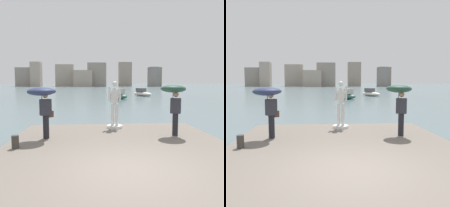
{
  "view_description": "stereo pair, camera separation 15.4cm",
  "coord_description": "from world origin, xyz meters",
  "views": [
    {
      "loc": [
        -0.86,
        -5.59,
        2.54
      ],
      "look_at": [
        0.0,
        4.96,
        1.55
      ],
      "focal_mm": 38.27,
      "sensor_mm": 36.0,
      "label": 1
    },
    {
      "loc": [
        -0.71,
        -5.6,
        2.54
      ],
      "look_at": [
        0.0,
        4.96,
        1.55
      ],
      "focal_mm": 38.27,
      "sensor_mm": 36.0,
      "label": 2
    }
  ],
  "objects": [
    {
      "name": "onlooker_right",
      "position": [
        2.33,
        3.56,
        1.99
      ],
      "size": [
        1.35,
        1.35,
        2.02
      ],
      "color": "black",
      "rests_on": "pier"
    },
    {
      "name": "statue_white_figure",
      "position": [
        0.14,
        5.16,
        1.3
      ],
      "size": [
        0.72,
        0.72,
        2.14
      ],
      "color": "silver",
      "rests_on": "pier"
    },
    {
      "name": "boat_mid",
      "position": [
        2.76,
        28.18,
        0.55
      ],
      "size": [
        3.31,
        3.42,
        1.49
      ],
      "color": "#336B5B",
      "rests_on": "ground"
    },
    {
      "name": "boat_far",
      "position": [
        7.64,
        34.99,
        0.5
      ],
      "size": [
        3.38,
        4.51,
        1.35
      ],
      "color": "silver",
      "rests_on": "ground"
    },
    {
      "name": "onlooker_left",
      "position": [
        -2.69,
        3.35,
        1.95
      ],
      "size": [
        1.46,
        1.46,
        1.93
      ],
      "color": "black",
      "rests_on": "pier"
    },
    {
      "name": "distant_skyline",
      "position": [
        -4.89,
        112.48,
        5.09
      ],
      "size": [
        71.4,
        14.41,
        12.11
      ],
      "color": "gray",
      "rests_on": "ground"
    },
    {
      "name": "mooring_bollard",
      "position": [
        -3.33,
        2.08,
        0.61
      ],
      "size": [
        0.23,
        0.23,
        0.42
      ],
      "primitive_type": "cylinder",
      "color": "#38332D",
      "rests_on": "pier"
    },
    {
      "name": "ground_plane",
      "position": [
        0.0,
        40.0,
        0.0
      ],
      "size": [
        400.0,
        400.0,
        0.0
      ],
      "primitive_type": "plane",
      "color": "slate"
    },
    {
      "name": "pier",
      "position": [
        0.0,
        1.63,
        0.2
      ],
      "size": [
        7.74,
        9.26,
        0.4
      ],
      "primitive_type": "cube",
      "color": "#70665B",
      "rests_on": "ground"
    }
  ]
}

